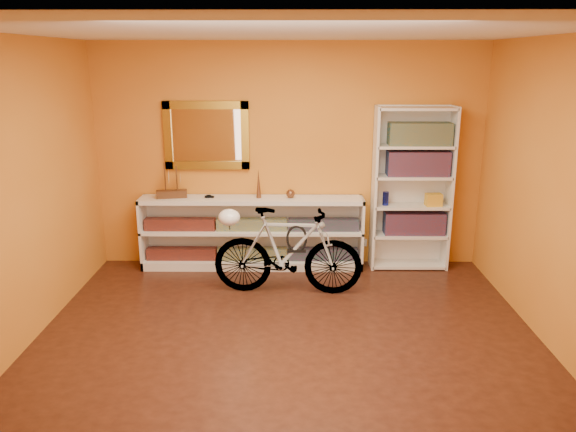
{
  "coord_description": "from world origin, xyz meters",
  "views": [
    {
      "loc": [
        0.05,
        -4.42,
        2.41
      ],
      "look_at": [
        0.0,
        0.7,
        0.95
      ],
      "focal_mm": 34.65,
      "sensor_mm": 36.0,
      "label": 1
    }
  ],
  "objects_px": {
    "bicycle": "(288,251)",
    "helmet": "(229,217)",
    "console_unit": "(252,233)",
    "bookcase": "(412,189)"
  },
  "relations": [
    {
      "from": "bookcase",
      "to": "helmet",
      "type": "bearing_deg",
      "value": -159.79
    },
    {
      "from": "console_unit",
      "to": "helmet",
      "type": "relative_size",
      "value": 11.45
    },
    {
      "from": "bicycle",
      "to": "helmet",
      "type": "xyz_separation_m",
      "value": [
        -0.61,
        0.04,
        0.36
      ]
    },
    {
      "from": "bookcase",
      "to": "bicycle",
      "type": "bearing_deg",
      "value": -151.14
    },
    {
      "from": "console_unit",
      "to": "helmet",
      "type": "distance_m",
      "value": 0.84
    },
    {
      "from": "bookcase",
      "to": "helmet",
      "type": "xyz_separation_m",
      "value": [
        -2.03,
        -0.75,
        -0.13
      ]
    },
    {
      "from": "console_unit",
      "to": "helmet",
      "type": "height_order",
      "value": "helmet"
    },
    {
      "from": "bicycle",
      "to": "helmet",
      "type": "distance_m",
      "value": 0.7
    },
    {
      "from": "console_unit",
      "to": "bookcase",
      "type": "xyz_separation_m",
      "value": [
        1.85,
        0.03,
        0.52
      ]
    },
    {
      "from": "bicycle",
      "to": "helmet",
      "type": "bearing_deg",
      "value": 90.0
    }
  ]
}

